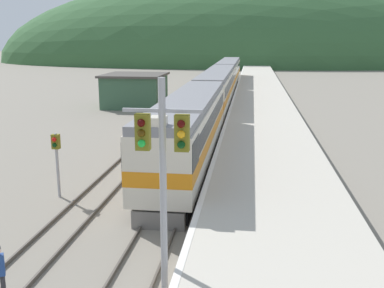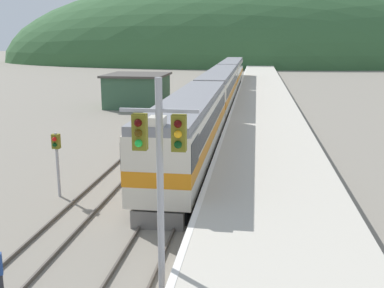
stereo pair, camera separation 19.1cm
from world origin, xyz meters
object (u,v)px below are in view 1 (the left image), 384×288
at_px(carriage_second, 217,89).
at_px(signal_mast_main, 163,161).
at_px(carriage_third, 229,73).
at_px(signal_post_siding, 56,151).
at_px(express_train_lead_car, 189,129).

height_order(carriage_second, signal_mast_main, signal_mast_main).
bearing_deg(carriage_third, signal_post_siding, -96.24).
height_order(express_train_lead_car, carriage_second, express_train_lead_car).
bearing_deg(signal_mast_main, signal_post_siding, 130.32).
bearing_deg(carriage_third, express_train_lead_car, -90.00).
bearing_deg(carriage_second, signal_post_siding, -101.27).
xyz_separation_m(carriage_second, signal_mast_main, (1.22, -36.31, 1.99)).
xyz_separation_m(signal_mast_main, signal_post_siding, (-6.85, 8.07, -1.99)).
relative_size(carriage_second, carriage_third, 1.00).
distance_m(carriage_third, signal_mast_main, 59.61).
bearing_deg(signal_post_siding, carriage_second, 78.73).
relative_size(carriage_third, signal_post_siding, 6.97).
height_order(carriage_third, signal_mast_main, signal_mast_main).
bearing_deg(signal_mast_main, carriage_second, 91.93).
relative_size(express_train_lead_car, signal_post_siding, 6.06).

